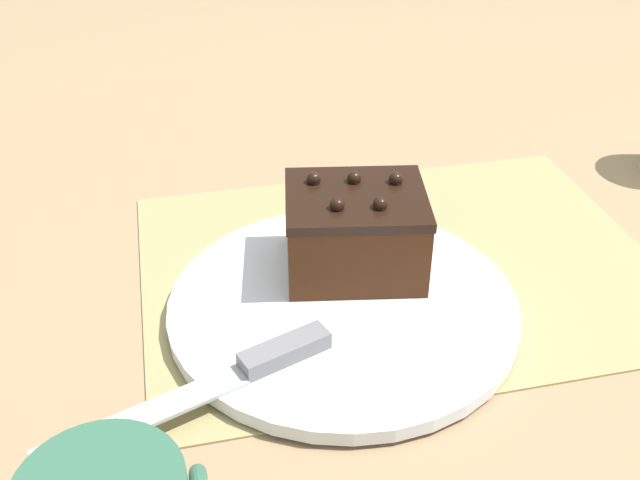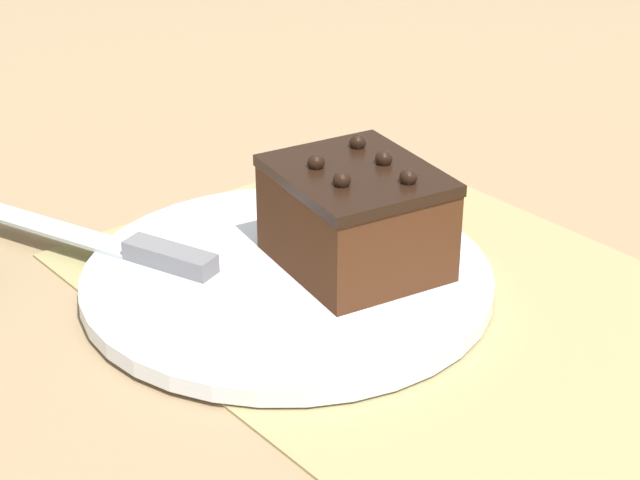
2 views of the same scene
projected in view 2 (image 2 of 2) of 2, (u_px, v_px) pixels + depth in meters
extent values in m
plane|color=#9E7F5B|center=(413.00, 303.00, 0.74)|extent=(3.00, 3.00, 0.00)
cube|color=tan|center=(413.00, 301.00, 0.73)|extent=(0.46, 0.34, 0.00)
cylinder|color=white|center=(287.00, 279.00, 0.75)|extent=(0.29, 0.29, 0.01)
cube|color=#472614|center=(356.00, 223.00, 0.74)|extent=(0.13, 0.12, 0.06)
cube|color=black|center=(356.00, 175.00, 0.72)|extent=(0.13, 0.12, 0.01)
sphere|color=black|center=(358.00, 142.00, 0.75)|extent=(0.01, 0.01, 0.01)
sphere|color=black|center=(316.00, 162.00, 0.72)|extent=(0.01, 0.01, 0.01)
sphere|color=black|center=(384.00, 159.00, 0.73)|extent=(0.01, 0.01, 0.01)
sphere|color=black|center=(342.00, 180.00, 0.70)|extent=(0.01, 0.01, 0.01)
sphere|color=black|center=(412.00, 176.00, 0.70)|extent=(0.01, 0.01, 0.01)
cube|color=slate|center=(170.00, 257.00, 0.75)|extent=(0.07, 0.04, 0.01)
cube|color=#B7BABF|center=(53.00, 229.00, 0.80)|extent=(0.15, 0.07, 0.00)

